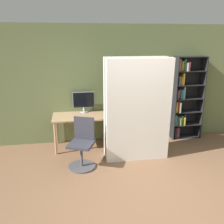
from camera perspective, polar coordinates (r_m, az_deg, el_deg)
name	(u,v)px	position (r m, az deg, el deg)	size (l,w,h in m)	color
ground_plane	(154,206)	(4.01, 9.57, -20.44)	(16.00, 16.00, 0.00)	brown
wall_back	(120,84)	(5.89, 1.82, 6.34)	(8.00, 0.06, 2.70)	#6B7A4C
desk	(83,119)	(5.59, -6.75, -1.70)	(1.31, 0.70, 0.75)	tan
monitor	(84,101)	(5.72, -6.50, 2.55)	(0.49, 0.17, 0.48)	#B7B7BC
office_chair	(82,147)	(4.84, -6.81, -8.01)	(0.58, 0.58, 0.95)	#4C4C51
bookshelf	(183,98)	(6.29, 16.00, 3.03)	(0.72, 0.33, 1.99)	black
mattress_near	(139,111)	(4.86, 6.15, 0.12)	(1.27, 0.23, 2.05)	silver
mattress_far	(135,107)	(5.14, 5.25, 1.06)	(1.27, 0.19, 2.05)	silver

